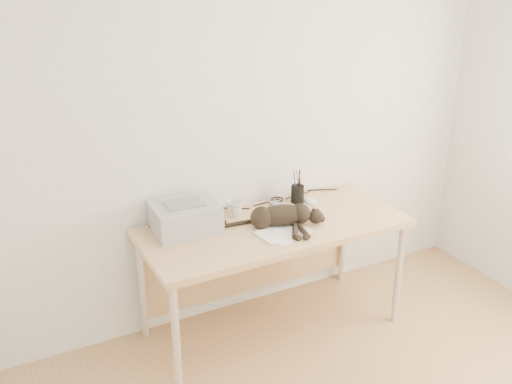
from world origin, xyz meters
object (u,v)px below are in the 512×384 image
cat (280,217)px  mug (234,208)px  pen_cup (297,194)px  desk (267,238)px  printer (185,217)px  mouse (310,199)px

cat → mug: size_ratio=5.18×
cat → pen_cup: (0.28, 0.26, 0.00)m
desk → printer: (-0.50, 0.08, 0.22)m
desk → cat: 0.23m
mug → mouse: mug is taller
cat → mouse: (0.36, 0.22, -0.04)m
mug → pen_cup: pen_cup is taller
mug → desk: bearing=-40.0°
printer → cat: bearing=-21.7°
pen_cup → mouse: pen_cup is taller
printer → pen_cup: size_ratio=1.79×
printer → mug: printer is taller
printer → mug: size_ratio=3.51×
desk → mouse: mouse is taller
cat → mug: bearing=144.7°
cat → mug: 0.31m
printer → mug: bearing=8.1°
desk → mouse: size_ratio=13.46×
desk → mug: bearing=140.0°
pen_cup → printer: bearing=-176.2°
pen_cup → mouse: 0.09m
pen_cup → desk: bearing=-155.5°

